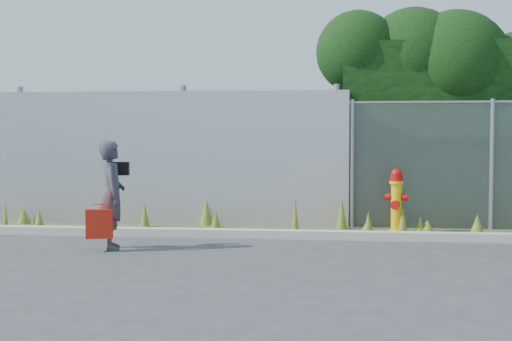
% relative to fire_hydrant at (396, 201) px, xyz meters
% --- Properties ---
extents(ground, '(80.00, 80.00, 0.00)m').
position_rel_fire_hydrant_xyz_m(ground, '(-1.71, -2.50, -0.49)').
color(ground, '#3C3C3F').
rests_on(ground, ground).
extents(curb, '(16.00, 0.22, 0.12)m').
position_rel_fire_hydrant_xyz_m(curb, '(-1.71, -0.70, -0.43)').
color(curb, '#AFAC9E').
rests_on(curb, ground).
extents(weed_strip, '(16.00, 1.27, 0.53)m').
position_rel_fire_hydrant_xyz_m(weed_strip, '(-1.72, -0.04, -0.39)').
color(weed_strip, '#4D462C').
rests_on(weed_strip, ground).
extents(corrugated_fence, '(8.50, 0.21, 2.30)m').
position_rel_fire_hydrant_xyz_m(corrugated_fence, '(-4.95, 0.51, 0.61)').
color(corrugated_fence, '#B7B9BF').
rests_on(corrugated_fence, ground).
extents(fire_hydrant, '(0.34, 0.30, 1.01)m').
position_rel_fire_hydrant_xyz_m(fire_hydrant, '(0.00, 0.00, 0.00)').
color(fire_hydrant, yellow).
rests_on(fire_hydrant, ground).
extents(woman, '(0.50, 0.60, 1.42)m').
position_rel_fire_hydrant_xyz_m(woman, '(-3.81, -1.89, 0.22)').
color(woman, '#0E545B').
rests_on(woman, ground).
extents(red_tote_bag, '(0.34, 0.13, 0.45)m').
position_rel_fire_hydrant_xyz_m(red_tote_bag, '(-3.91, -2.11, -0.13)').
color(red_tote_bag, '#A82F09').
extents(black_shoulder_bag, '(0.24, 0.10, 0.18)m').
position_rel_fire_hydrant_xyz_m(black_shoulder_bag, '(-3.78, -1.65, 0.55)').
color(black_shoulder_bag, black).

